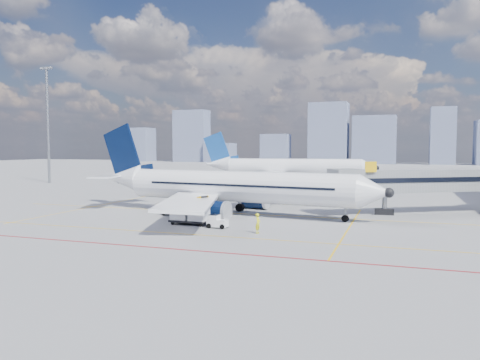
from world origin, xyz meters
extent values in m
plane|color=gray|center=(0.00, 0.00, 0.00)|extent=(420.00, 420.00, 0.00)
cube|color=#ECB10C|center=(0.00, 8.00, 0.01)|extent=(60.00, 0.18, 0.01)
cube|color=#ECB10C|center=(0.00, -6.00, 0.01)|extent=(80.00, 0.15, 0.01)
cube|color=#ECB10C|center=(14.00, 2.00, 0.01)|extent=(0.15, 28.00, 0.01)
cube|color=#ECB10C|center=(-20.00, 8.00, 0.01)|extent=(0.15, 30.00, 0.01)
cube|color=maroon|center=(0.00, -12.00, 0.01)|extent=(90.00, 0.25, 0.01)
cube|color=gray|center=(22.25, 16.15, 3.90)|extent=(20.84, 13.93, 2.60)
cube|color=black|center=(22.25, 16.15, 4.10)|extent=(20.52, 13.82, 0.55)
cube|color=gray|center=(12.70, 10.50, 3.90)|extent=(4.49, 4.56, 3.00)
cube|color=black|center=(17.00, 12.80, 0.35)|extent=(2.20, 1.00, 0.70)
cylinder|color=gray|center=(17.00, 12.80, 1.70)|extent=(0.56, 0.56, 2.70)
cube|color=#ECB10C|center=(15.50, 10.30, 5.70)|extent=(1.26, 0.82, 1.20)
cylinder|color=gray|center=(-55.00, 40.00, 12.50)|extent=(0.56, 0.56, 25.00)
cube|color=gray|center=(-55.00, 40.00, 25.20)|extent=(3.20, 0.40, 0.50)
cube|color=silver|center=(-56.20, 39.75, 25.20)|extent=(0.60, 0.15, 0.35)
cube|color=silver|center=(-55.00, 39.75, 25.20)|extent=(0.60, 0.15, 0.35)
cube|color=silver|center=(-53.80, 39.75, 25.20)|extent=(0.60, 0.15, 0.35)
cube|color=slate|center=(-122.23, 190.00, 9.43)|extent=(15.20, 11.92, 18.86)
cube|color=slate|center=(-89.45, 190.00, 14.02)|extent=(18.38, 9.69, 28.04)
cube|color=slate|center=(-72.70, 190.00, 5.07)|extent=(14.42, 13.14, 10.14)
cube|color=slate|center=(-42.07, 190.00, 7.33)|extent=(14.05, 10.09, 14.67)
cube|color=slate|center=(-15.00, 190.00, 14.89)|extent=(18.60, 13.26, 29.77)
cube|color=slate|center=(6.83, 190.00, 11.54)|extent=(20.34, 9.18, 23.08)
cube|color=slate|center=(37.10, 190.00, 13.18)|extent=(10.86, 8.65, 26.37)
cylinder|color=white|center=(0.68, 7.35, 3.30)|extent=(28.38, 7.20, 3.66)
cone|color=white|center=(16.31, 5.35, 3.30)|extent=(3.81, 4.06, 3.66)
sphere|color=black|center=(17.61, 5.18, 3.30)|extent=(1.15, 1.15, 1.03)
cone|color=white|center=(-16.26, 9.51, 3.82)|extent=(6.42, 4.39, 3.66)
cube|color=black|center=(15.10, 5.50, 3.82)|extent=(1.57, 1.57, 0.42)
cube|color=white|center=(0.35, 15.90, 2.29)|extent=(12.22, 15.77, 0.54)
cube|color=white|center=(-1.79, -0.85, 2.29)|extent=(9.13, 16.23, 0.54)
cylinder|color=#071435|center=(0.90, 12.80, 1.12)|extent=(3.62, 2.57, 2.16)
cylinder|color=#071435|center=(-0.48, 2.01, 1.12)|extent=(3.62, 2.57, 2.16)
cylinder|color=silver|center=(2.67, 12.58, 1.12)|extent=(0.61, 2.24, 2.21)
cylinder|color=silver|center=(1.29, 1.78, 1.12)|extent=(0.61, 2.24, 2.21)
cube|color=#071435|center=(-16.26, 9.51, 7.05)|extent=(6.42, 1.11, 8.00)
cube|color=#071435|center=(-14.03, 9.23, 4.80)|extent=(5.29, 0.95, 2.02)
cube|color=white|center=(-16.25, 12.54, 4.14)|extent=(5.03, 5.96, 0.21)
cube|color=white|center=(-17.01, 6.58, 4.14)|extent=(4.06, 5.80, 0.21)
cylinder|color=gray|center=(13.24, 5.74, 0.90)|extent=(0.31, 0.31, 1.80)
cylinder|color=black|center=(13.24, 5.74, 0.38)|extent=(0.79, 0.37, 0.76)
cylinder|color=gray|center=(0.06, 9.89, 0.80)|extent=(0.36, 0.36, 1.60)
cylinder|color=black|center=(0.06, 9.89, 0.50)|extent=(1.07, 0.77, 1.00)
cylinder|color=gray|center=(-0.56, 5.05, 0.80)|extent=(0.36, 0.36, 1.60)
cylinder|color=black|center=(-0.56, 5.05, 0.50)|extent=(1.07, 0.77, 1.00)
cube|color=black|center=(1.37, 9.08, 3.58)|extent=(22.91, 3.03, 0.24)
cube|color=black|center=(0.91, 5.49, 3.58)|extent=(22.91, 3.03, 0.24)
cylinder|color=white|center=(-4.57, 62.34, 3.30)|extent=(30.67, 7.23, 3.95)
cone|color=white|center=(12.36, 64.19, 3.30)|extent=(4.06, 4.33, 3.95)
sphere|color=black|center=(13.78, 64.34, 3.30)|extent=(1.23, 1.23, 1.12)
cone|color=white|center=(-22.92, 60.34, 3.86)|extent=(6.88, 4.64, 3.95)
cube|color=black|center=(11.05, 64.04, 3.86)|extent=(1.68, 1.68, 0.46)
cube|color=white|center=(-7.07, 71.25, 2.21)|extent=(10.14, 17.55, 0.58)
cube|color=white|center=(-5.09, 53.10, 2.21)|extent=(12.99, 17.12, 0.58)
cylinder|color=#071435|center=(-5.71, 68.13, 0.94)|extent=(3.88, 2.71, 2.33)
cylinder|color=#071435|center=(-4.44, 56.44, 0.94)|extent=(3.88, 2.71, 2.33)
cylinder|color=silver|center=(-3.80, 68.34, 0.94)|extent=(0.61, 2.42, 2.39)
cylinder|color=silver|center=(-2.52, 56.65, 0.94)|extent=(0.61, 2.42, 2.39)
cube|color=navy|center=(-22.92, 60.34, 7.36)|extent=(6.94, 1.08, 8.65)
cube|color=navy|center=(-20.50, 60.60, 4.92)|extent=(5.72, 0.92, 2.18)
cube|color=white|center=(-23.67, 63.52, 4.21)|extent=(4.47, 6.29, 0.22)
cube|color=white|center=(-22.97, 57.07, 4.21)|extent=(5.37, 6.44, 0.22)
cylinder|color=black|center=(-5.86, 64.85, 0.50)|extent=(1.06, 0.75, 1.00)
cylinder|color=black|center=(-5.29, 59.61, 0.50)|extent=(1.06, 0.75, 1.00)
cylinder|color=black|center=(9.04, 63.82, 0.38)|extent=(0.79, 0.36, 0.76)
cube|color=white|center=(1.81, -2.05, 0.49)|extent=(1.99, 1.15, 0.71)
cube|color=white|center=(1.46, -2.04, 1.02)|extent=(0.93, 1.06, 0.53)
cube|color=black|center=(1.46, -2.04, 1.19)|extent=(0.84, 1.01, 0.31)
cylinder|color=black|center=(1.08, -2.51, 0.25)|extent=(0.50, 0.22, 0.49)
cylinder|color=black|center=(1.13, -1.54, 0.25)|extent=(0.50, 0.22, 0.49)
cylinder|color=black|center=(2.50, -2.57, 0.25)|extent=(0.50, 0.22, 0.49)
cylinder|color=black|center=(2.54, -1.60, 0.25)|extent=(0.50, 0.22, 0.49)
cube|color=black|center=(-1.64, -1.01, 0.36)|extent=(4.13, 1.94, 0.20)
cube|color=white|center=(-2.66, -0.98, 1.36)|extent=(1.81, 1.75, 1.75)
cube|color=white|center=(-0.63, -1.05, 1.36)|extent=(1.81, 1.75, 1.75)
cylinder|color=black|center=(-3.25, -1.75, 0.18)|extent=(0.37, 0.17, 0.36)
cylinder|color=black|center=(-3.20, -0.17, 0.18)|extent=(0.37, 0.17, 0.36)
cylinder|color=black|center=(-0.09, -1.86, 0.18)|extent=(0.37, 0.17, 0.36)
cylinder|color=black|center=(-0.03, -0.28, 0.18)|extent=(0.37, 0.17, 0.36)
cube|color=black|center=(-5.27, 3.80, 0.49)|extent=(4.81, 3.12, 0.75)
cube|color=black|center=(-4.46, 3.49, 1.62)|extent=(6.43, 3.30, 1.99)
cube|color=#ECB10C|center=(-4.25, 4.05, 1.62)|extent=(6.10, 2.38, 2.07)
cube|color=#ECB10C|center=(-4.67, 2.94, 1.62)|extent=(6.10, 2.38, 2.07)
cylinder|color=black|center=(-7.15, 3.70, 0.32)|extent=(0.70, 0.47, 0.65)
cylinder|color=black|center=(-6.61, 5.11, 0.32)|extent=(0.70, 0.47, 0.65)
cylinder|color=black|center=(-3.92, 2.48, 0.32)|extent=(0.70, 0.47, 0.65)
cylinder|color=black|center=(-3.39, 3.89, 0.32)|extent=(0.70, 0.47, 0.65)
imported|color=yellow|center=(6.37, -3.54, 0.93)|extent=(0.46, 0.69, 1.87)
camera|label=1|loc=(18.54, -44.27, 7.89)|focal=35.00mm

